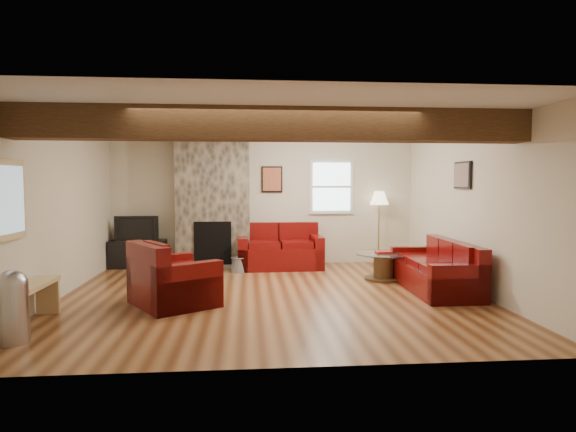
% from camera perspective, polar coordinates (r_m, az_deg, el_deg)
% --- Properties ---
extents(room, '(8.00, 8.00, 8.00)m').
position_cam_1_polar(room, '(6.90, -1.97, 0.78)').
color(room, brown).
rests_on(room, ground).
extents(floor, '(6.00, 6.00, 0.00)m').
position_cam_1_polar(floor, '(7.08, -1.95, -9.37)').
color(floor, brown).
rests_on(floor, ground).
extents(oak_beam, '(6.00, 0.36, 0.38)m').
position_cam_1_polar(oak_beam, '(5.68, -1.34, 10.80)').
color(oak_beam, black).
rests_on(oak_beam, room).
extents(chimney_breast, '(1.40, 0.67, 2.50)m').
position_cam_1_polar(chimney_breast, '(9.40, -8.86, 1.41)').
color(chimney_breast, '#36312A').
rests_on(chimney_breast, floor).
extents(back_window, '(0.90, 0.08, 1.10)m').
position_cam_1_polar(back_window, '(9.74, 5.16, 3.47)').
color(back_window, silver).
rests_on(back_window, room).
extents(hatch_window, '(0.08, 1.00, 0.90)m').
position_cam_1_polar(hatch_window, '(5.98, -30.77, 1.64)').
color(hatch_window, tan).
rests_on(hatch_window, room).
extents(ceiling_dome, '(0.40, 0.40, 0.18)m').
position_cam_1_polar(ceiling_dome, '(7.92, 4.28, 9.81)').
color(ceiling_dome, white).
rests_on(ceiling_dome, room).
extents(artwork_back, '(0.42, 0.06, 0.52)m').
position_cam_1_polar(artwork_back, '(9.60, -1.92, 4.37)').
color(artwork_back, black).
rests_on(artwork_back, room).
extents(artwork_right, '(0.06, 0.55, 0.42)m').
position_cam_1_polar(artwork_right, '(7.91, 19.92, 4.58)').
color(artwork_right, black).
rests_on(artwork_right, room).
extents(sofa_three, '(0.84, 1.95, 0.75)m').
position_cam_1_polar(sofa_three, '(7.67, 16.93, -5.65)').
color(sofa_three, '#470508').
rests_on(sofa_three, floor).
extents(loveseat, '(1.62, 0.96, 0.85)m').
position_cam_1_polar(loveseat, '(9.21, -1.01, -3.57)').
color(loveseat, '#470508').
rests_on(loveseat, floor).
extents(armchair_red, '(1.34, 1.38, 0.85)m').
position_cam_1_polar(armchair_red, '(6.65, -13.36, -6.63)').
color(armchair_red, '#470508').
rests_on(armchair_red, floor).
extents(coffee_table, '(0.93, 0.93, 0.48)m').
position_cam_1_polar(coffee_table, '(8.28, 11.24, -5.88)').
color(coffee_table, '#402A14').
rests_on(coffee_table, floor).
extents(tv_cabinet, '(1.05, 0.42, 0.53)m').
position_cam_1_polar(tv_cabinet, '(9.74, -17.35, -4.29)').
color(tv_cabinet, black).
rests_on(tv_cabinet, floor).
extents(television, '(0.82, 0.11, 0.47)m').
position_cam_1_polar(television, '(9.68, -17.41, -1.36)').
color(television, black).
rests_on(television, tv_cabinet).
extents(floor_lamp, '(0.37, 0.37, 1.46)m').
position_cam_1_polar(floor_lamp, '(9.71, 10.76, 1.64)').
color(floor_lamp, tan).
rests_on(floor_lamp, floor).
extents(pine_bench, '(0.29, 1.26, 0.47)m').
position_cam_1_polar(pine_bench, '(6.24, -28.56, -9.47)').
color(pine_bench, tan).
rests_on(pine_bench, floor).
extents(pedal_bin, '(0.33, 0.33, 0.76)m').
position_cam_1_polar(pedal_bin, '(5.69, -29.85, -9.31)').
color(pedal_bin, '#ABACB0').
rests_on(pedal_bin, floor).
extents(coal_bucket, '(0.30, 0.30, 0.28)m').
position_cam_1_polar(coal_bucket, '(8.87, -5.86, -5.73)').
color(coal_bucket, gray).
rests_on(coal_bucket, floor).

